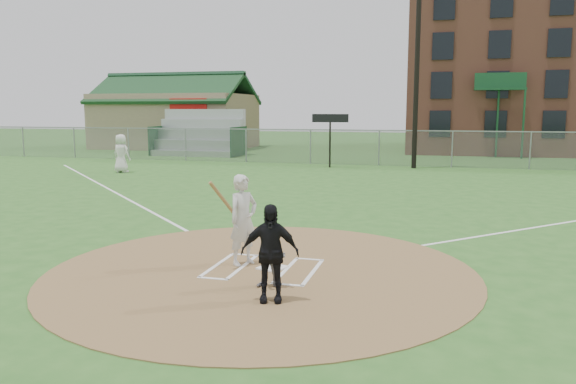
% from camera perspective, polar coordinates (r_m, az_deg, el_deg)
% --- Properties ---
extents(ground, '(140.00, 140.00, 0.00)m').
position_cam_1_polar(ground, '(11.15, -2.69, -8.08)').
color(ground, '#2D6121').
rests_on(ground, ground).
extents(dirt_circle, '(8.40, 8.40, 0.02)m').
position_cam_1_polar(dirt_circle, '(11.15, -2.69, -8.03)').
color(dirt_circle, olive).
rests_on(dirt_circle, ground).
extents(home_plate, '(0.60, 0.60, 0.03)m').
position_cam_1_polar(home_plate, '(11.28, -1.62, -7.69)').
color(home_plate, white).
rests_on(home_plate, dirt_circle).
extents(foul_line_third, '(17.04, 17.04, 0.01)m').
position_cam_1_polar(foul_line_third, '(22.99, -17.40, 0.10)').
color(foul_line_third, white).
rests_on(foul_line_third, ground).
extents(catcher, '(0.58, 0.48, 1.10)m').
position_cam_1_polar(catcher, '(9.97, -1.74, -6.66)').
color(catcher, gray).
rests_on(catcher, dirt_circle).
extents(umpire, '(1.02, 0.60, 1.63)m').
position_cam_1_polar(umpire, '(9.23, -1.86, -6.19)').
color(umpire, black).
rests_on(umpire, dirt_circle).
extents(ondeck_player, '(1.03, 0.76, 1.93)m').
position_cam_1_polar(ondeck_player, '(29.65, -16.58, 3.78)').
color(ondeck_player, silver).
rests_on(ondeck_player, ground).
extents(batters_boxes, '(2.08, 1.88, 0.01)m').
position_cam_1_polar(batters_boxes, '(11.28, -2.46, -7.75)').
color(batters_boxes, white).
rests_on(batters_boxes, dirt_circle).
extents(batter_at_plate, '(0.85, 1.08, 1.85)m').
position_cam_1_polar(batter_at_plate, '(11.41, -4.58, -2.82)').
color(batter_at_plate, silver).
rests_on(batter_at_plate, dirt_circle).
extents(outfield_fence, '(56.08, 0.08, 2.03)m').
position_cam_1_polar(outfield_fence, '(32.42, 9.23, 4.47)').
color(outfield_fence, slate).
rests_on(outfield_fence, ground).
extents(bleachers, '(6.08, 3.20, 3.20)m').
position_cam_1_polar(bleachers, '(39.89, -9.11, 6.00)').
color(bleachers, '#B7BABF').
rests_on(bleachers, ground).
extents(clubhouse, '(12.20, 8.71, 6.23)m').
position_cam_1_polar(clubhouse, '(48.14, -11.28, 7.29)').
color(clubhouse, tan).
rests_on(clubhouse, ground).
extents(light_pole, '(1.20, 0.30, 12.22)m').
position_cam_1_polar(light_pole, '(31.40, 13.04, 14.46)').
color(light_pole, black).
rests_on(light_pole, ground).
extents(scoreboard_sign, '(2.00, 0.10, 2.93)m').
position_cam_1_polar(scoreboard_sign, '(30.94, 4.30, 6.91)').
color(scoreboard_sign, black).
rests_on(scoreboard_sign, ground).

